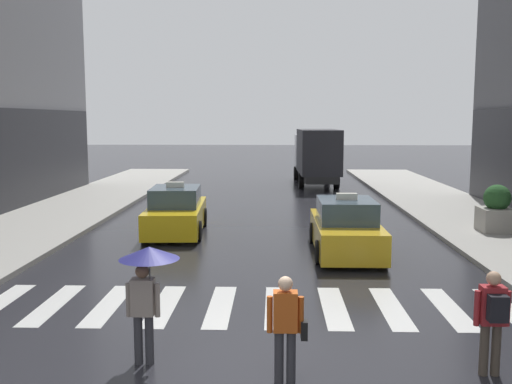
{
  "coord_description": "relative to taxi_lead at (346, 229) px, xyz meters",
  "views": [
    {
      "loc": [
        0.53,
        -8.81,
        3.94
      ],
      "look_at": [
        -0.01,
        8.0,
        1.81
      ],
      "focal_mm": 40.48,
      "sensor_mm": 36.0,
      "label": 1
    }
  ],
  "objects": [
    {
      "name": "crosswalk_markings",
      "position": [
        -2.64,
        -4.97,
        -0.72
      ],
      "size": [
        11.3,
        2.8,
        0.01
      ],
      "color": "silver",
      "rests_on": "ground"
    },
    {
      "name": "pedestrian_with_backpack",
      "position": [
        1.23,
        -8.18,
        0.25
      ],
      "size": [
        0.55,
        0.43,
        1.65
      ],
      "color": "#473D33",
      "rests_on": "ground"
    },
    {
      "name": "planter_mid_block",
      "position": [
        5.44,
        2.79,
        0.15
      ],
      "size": [
        1.1,
        1.1,
        1.6
      ],
      "color": "#A8A399",
      "rests_on": "curb_right"
    },
    {
      "name": "pedestrian_with_handbag",
      "position": [
        -1.92,
        -8.53,
        0.21
      ],
      "size": [
        0.6,
        0.24,
        1.65
      ],
      "color": "#333338",
      "rests_on": "ground"
    },
    {
      "name": "taxi_lead",
      "position": [
        0.0,
        0.0,
        0.0
      ],
      "size": [
        1.94,
        4.55,
        1.8
      ],
      "color": "gold",
      "rests_on": "ground"
    },
    {
      "name": "taxi_second",
      "position": [
        -5.51,
        2.86,
        0.0
      ],
      "size": [
        2.11,
        4.62,
        1.8
      ],
      "color": "yellow",
      "rests_on": "ground"
    },
    {
      "name": "box_truck",
      "position": [
        0.39,
        17.47,
        1.13
      ],
      "size": [
        2.43,
        7.59,
        3.35
      ],
      "color": "#2D2D2D",
      "rests_on": "ground"
    },
    {
      "name": "ground_plane",
      "position": [
        -2.64,
        -7.97,
        -0.72
      ],
      "size": [
        160.0,
        160.0,
        0.0
      ],
      "primitive_type": "plane",
      "color": "#26262B"
    },
    {
      "name": "pedestrian_with_umbrella",
      "position": [
        -4.13,
        -7.91,
        0.79
      ],
      "size": [
        0.96,
        0.96,
        1.94
      ],
      "color": "#333338",
      "rests_on": "ground"
    }
  ]
}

